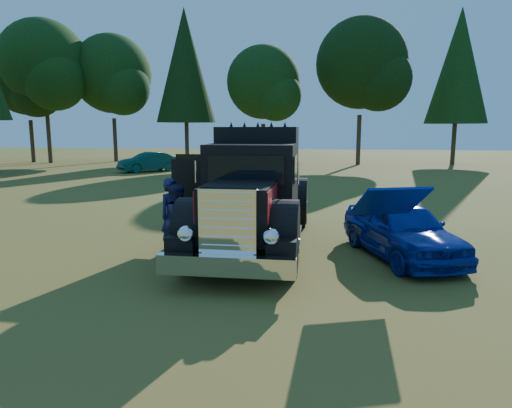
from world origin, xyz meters
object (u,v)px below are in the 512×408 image
object	(u,v)px
hotrod_coupe	(401,229)
spectator_far	(180,220)
distant_teal_car	(148,162)
diamond_t_truck	(253,198)
spectator_near	(172,216)

from	to	relation	value
hotrod_coupe	spectator_far	xyz separation A→B (m)	(-5.10, -0.56, 0.17)
spectator_far	distant_teal_car	xyz separation A→B (m)	(-8.82, 20.73, -0.17)
hotrod_coupe	distant_teal_car	bearing A→B (deg)	124.61
hotrod_coupe	distant_teal_car	world-z (taller)	hotrod_coupe
diamond_t_truck	distant_teal_car	distance (m)	22.42
spectator_far	distant_teal_car	bearing A→B (deg)	48.56
diamond_t_truck	spectator_near	distance (m)	2.00
diamond_t_truck	spectator_far	distance (m)	1.87
spectator_near	spectator_far	bearing A→B (deg)	-97.95
spectator_near	spectator_far	xyz separation A→B (m)	(0.26, -0.24, -0.05)
distant_teal_car	spectator_far	bearing A→B (deg)	-23.46
diamond_t_truck	hotrod_coupe	size ratio (longest dim) A/B	1.64
hotrod_coupe	spectator_far	world-z (taller)	hotrod_coupe
spectator_near	diamond_t_truck	bearing A→B (deg)	-36.07
diamond_t_truck	distant_teal_car	bearing A→B (deg)	117.67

